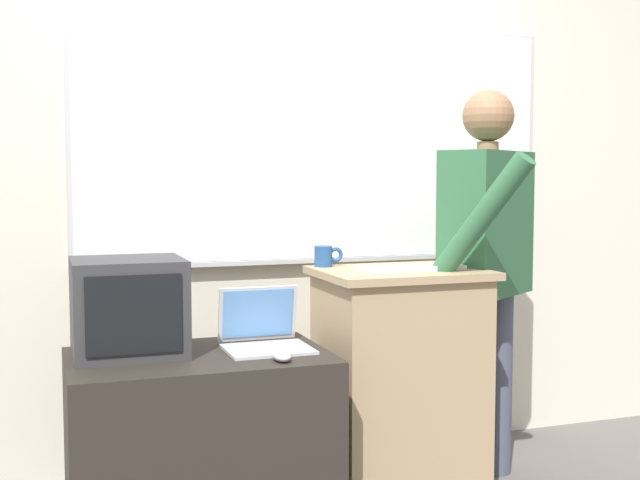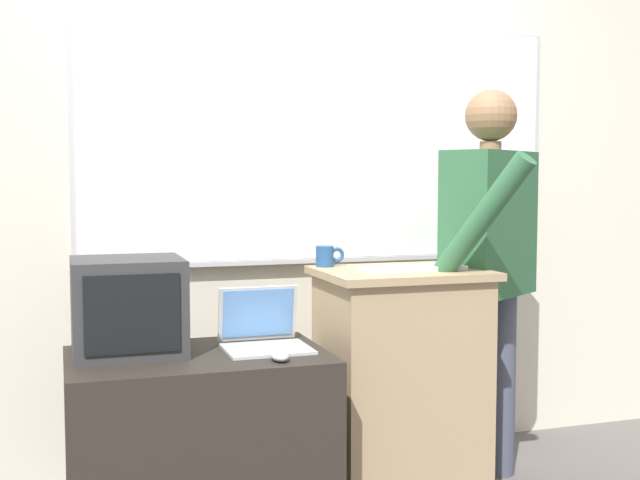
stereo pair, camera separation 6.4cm
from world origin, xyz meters
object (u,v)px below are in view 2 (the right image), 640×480
at_px(side_desk, 199,450).
at_px(lectern_podium, 400,386).
at_px(laptop, 262,330).
at_px(crt_monitor, 128,306).
at_px(person_presenter, 490,256).
at_px(coffee_mug, 326,256).
at_px(computer_mouse_by_laptop, 280,356).
at_px(wireless_keyboard, 412,268).

bearing_deg(side_desk, lectern_podium, 8.68).
height_order(laptop, crt_monitor, crt_monitor).
relative_size(person_presenter, laptop, 5.54).
distance_m(laptop, coffee_mug, 0.49).
distance_m(laptop, crt_monitor, 0.49).
distance_m(person_presenter, crt_monitor, 1.51).
bearing_deg(side_desk, computer_mouse_by_laptop, -38.68).
bearing_deg(side_desk, coffee_mug, 28.55).
bearing_deg(laptop, computer_mouse_by_laptop, -90.44).
bearing_deg(side_desk, wireless_keyboard, 4.24).
bearing_deg(person_presenter, computer_mouse_by_laptop, 168.22).
xyz_separation_m(person_presenter, wireless_keyboard, (-0.42, -0.14, -0.02)).
relative_size(wireless_keyboard, coffee_mug, 3.48).
bearing_deg(wireless_keyboard, computer_mouse_by_laptop, -156.80).
bearing_deg(coffee_mug, side_desk, -151.45).
relative_size(side_desk, laptop, 2.98).
relative_size(lectern_podium, coffee_mug, 7.79).
bearing_deg(laptop, wireless_keyboard, 0.64).
xyz_separation_m(lectern_podium, computer_mouse_by_laptop, (-0.59, -0.32, 0.23)).
xyz_separation_m(person_presenter, coffee_mug, (-0.69, 0.11, 0.01)).
height_order(laptop, computer_mouse_by_laptop, laptop).
distance_m(lectern_podium, crt_monitor, 1.13).
distance_m(lectern_podium, wireless_keyboard, 0.48).
bearing_deg(computer_mouse_by_laptop, coffee_mug, 56.62).
bearing_deg(laptop, lectern_podium, 6.90).
bearing_deg(lectern_podium, laptop, -173.10).
height_order(person_presenter, wireless_keyboard, person_presenter).
height_order(laptop, wireless_keyboard, wireless_keyboard).
bearing_deg(wireless_keyboard, laptop, -179.36).
height_order(lectern_podium, coffee_mug, coffee_mug).
xyz_separation_m(side_desk, crt_monitor, (-0.23, 0.09, 0.51)).
height_order(computer_mouse_by_laptop, coffee_mug, coffee_mug).
bearing_deg(coffee_mug, wireless_keyboard, -43.70).
xyz_separation_m(lectern_podium, coffee_mug, (-0.25, 0.19, 0.51)).
height_order(side_desk, coffee_mug, coffee_mug).
xyz_separation_m(wireless_keyboard, crt_monitor, (-1.07, 0.03, -0.10)).
relative_size(computer_mouse_by_laptop, crt_monitor, 0.26).
distance_m(wireless_keyboard, crt_monitor, 1.08).
bearing_deg(crt_monitor, computer_mouse_by_laptop, -30.87).
height_order(person_presenter, laptop, person_presenter).
distance_m(lectern_podium, coffee_mug, 0.60).
bearing_deg(laptop, person_presenter, 8.32).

